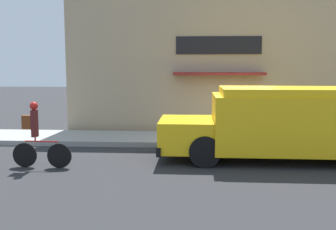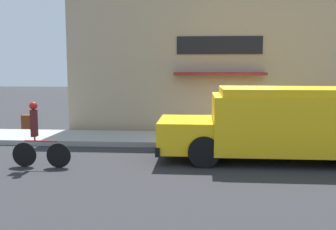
% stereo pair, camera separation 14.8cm
% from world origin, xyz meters
% --- Properties ---
extents(ground_plane, '(70.00, 70.00, 0.00)m').
position_xyz_m(ground_plane, '(0.00, 0.00, 0.00)').
color(ground_plane, '#2B2B2D').
extents(sidewalk, '(28.00, 2.22, 0.18)m').
position_xyz_m(sidewalk, '(0.00, 1.11, 0.09)').
color(sidewalk, '#999993').
rests_on(sidewalk, ground_plane).
extents(storefront, '(12.42, 0.98, 5.57)m').
position_xyz_m(storefront, '(-0.01, 2.60, 2.78)').
color(storefront, tan).
rests_on(storefront, ground_plane).
extents(school_bus, '(6.63, 2.65, 2.05)m').
position_xyz_m(school_bus, '(1.39, -1.45, 1.08)').
color(school_bus, yellow).
rests_on(school_bus, ground_plane).
extents(cyclist, '(1.58, 0.21, 1.73)m').
position_xyz_m(cyclist, '(-5.36, -2.65, 0.84)').
color(cyclist, black).
rests_on(cyclist, ground_plane).
extents(trash_bin, '(0.54, 0.54, 0.77)m').
position_xyz_m(trash_bin, '(2.90, 1.53, 0.56)').
color(trash_bin, '#2D5138').
rests_on(trash_bin, sidewalk).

